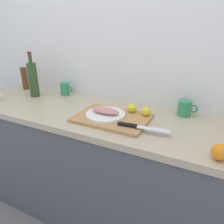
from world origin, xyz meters
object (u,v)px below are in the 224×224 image
chef_knife (137,126)px  lemon_0 (146,111)px  fish_fillet (106,111)px  cutting_board (112,118)px  coffee_mug_1 (65,89)px  pepper_mill (25,78)px  wine_bottle (33,79)px  orange_0 (220,152)px  coffee_mug_0 (185,108)px  white_plate (106,114)px

chef_knife → lemon_0: size_ratio=5.13×
fish_fillet → chef_knife: bearing=-18.0°
cutting_board → coffee_mug_1: bearing=154.7°
fish_fillet → pepper_mill: (-0.97, 0.26, 0.05)m
fish_fillet → wine_bottle: 0.75m
chef_knife → lemon_0: bearing=87.0°
cutting_board → pepper_mill: size_ratio=2.26×
chef_knife → pepper_mill: bearing=158.7°
pepper_mill → fish_fillet: bearing=-14.9°
orange_0 → coffee_mug_1: bearing=159.6°
fish_fillet → coffee_mug_0: 0.51m
pepper_mill → white_plate: bearing=-14.9°
coffee_mug_1 → pepper_mill: pepper_mill is taller
fish_fillet → chef_knife: 0.25m
white_plate → wine_bottle: 0.75m
fish_fillet → cutting_board: bearing=5.3°
coffee_mug_0 → pepper_mill: (-1.40, -0.01, 0.05)m
cutting_board → lemon_0: bearing=30.2°
cutting_board → lemon_0: size_ratio=7.89×
coffee_mug_1 → chef_knife: bearing=-24.7°
lemon_0 → wine_bottle: 0.96m
white_plate → pepper_mill: pepper_mill is taller
cutting_board → lemon_0: 0.22m
lemon_0 → coffee_mug_0: 0.26m
pepper_mill → lemon_0: bearing=-7.0°
coffee_mug_1 → pepper_mill: 0.44m
fish_fillet → pepper_mill: bearing=165.1°
orange_0 → pepper_mill: (-1.62, 0.42, 0.06)m
coffee_mug_0 → orange_0: bearing=-63.8°
orange_0 → chef_knife: bearing=168.0°
white_plate → orange_0: orange_0 is taller
coffee_mug_1 → lemon_0: bearing=-12.2°
coffee_mug_0 → coffee_mug_1: 0.97m
lemon_0 → fish_fillet: bearing=-153.9°
cutting_board → fish_fillet: (-0.04, -0.00, 0.04)m
coffee_mug_1 → orange_0: coffee_mug_1 is taller
white_plate → lemon_0: 0.25m
white_plate → wine_bottle: (-0.73, 0.14, 0.12)m
lemon_0 → white_plate: bearing=-153.9°
coffee_mug_0 → fish_fillet: bearing=-148.2°
fish_fillet → wine_bottle: size_ratio=0.52×
orange_0 → pepper_mill: size_ratio=0.37×
orange_0 → fish_fillet: bearing=165.8°
chef_knife → coffee_mug_1: size_ratio=2.64×
fish_fillet → orange_0: bearing=-14.2°
fish_fillet → coffee_mug_0: bearing=31.8°
white_plate → fish_fillet: size_ratio=1.33×
white_plate → coffee_mug_1: size_ratio=2.25×
chef_knife → wine_bottle: size_ratio=0.81×
lemon_0 → pepper_mill: 1.20m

